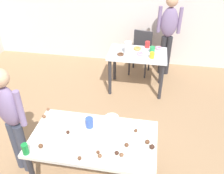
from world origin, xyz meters
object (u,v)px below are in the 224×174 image
mixing_bowl (112,119)px  soda_can (25,149)px  dining_table_near (94,144)px  chair_far_table (141,50)px  dining_table_far (137,59)px  pitcher_far (128,48)px  person_adult_far (168,29)px  person_girl_near (11,116)px

mixing_bowl → soda_can: size_ratio=1.35×
dining_table_near → chair_far_table: bearing=83.6°
dining_table_near → mixing_bowl: (0.15, 0.29, 0.13)m
chair_far_table → soda_can: (-0.93, -3.16, 0.31)m
dining_table_far → pitcher_far: size_ratio=4.83×
dining_table_far → person_adult_far: bearing=52.5°
person_girl_near → person_adult_far: 3.30m
person_girl_near → soda_can: (0.35, -0.38, -0.06)m
person_girl_near → chair_far_table: bearing=65.4°
dining_table_near → person_girl_near: (-0.96, 0.05, 0.22)m
pitcher_far → soda_can: bearing=-106.6°
mixing_bowl → pitcher_far: bearing=91.0°
dining_table_near → mixing_bowl: 0.35m
dining_table_far → pitcher_far: bearing=-166.7°
dining_table_far → person_adult_far: (0.52, 0.68, 0.35)m
dining_table_near → soda_can: size_ratio=11.12×
person_adult_far → mixing_bowl: size_ratio=9.82×
dining_table_near → soda_can: 0.71m
person_adult_far → pitcher_far: (-0.69, -0.72, -0.13)m
person_girl_near → soda_can: bearing=-47.2°
chair_far_table → soda_can: bearing=-106.3°
person_girl_near → person_adult_far: size_ratio=0.90×
chair_far_table → soda_can: 3.31m
dining_table_near → person_adult_far: person_adult_far is taller
chair_far_table → person_girl_near: 3.09m
dining_table_far → chair_far_table: chair_far_table is taller
dining_table_far → person_girl_near: 2.46m
person_girl_near → person_adult_far: bearing=57.5°
dining_table_far → person_girl_near: size_ratio=0.70×
person_girl_near → mixing_bowl: person_girl_near is taller
person_adult_far → dining_table_far: bearing=-127.5°
dining_table_far → soda_can: size_ratio=8.47×
pitcher_far → chair_far_table: bearing=74.5°
pitcher_far → mixing_bowl: bearing=-89.0°
person_adult_far → mixing_bowl: 2.63m
person_girl_near → soda_can: size_ratio=12.03×
chair_far_table → person_girl_near: bearing=-114.6°
dining_table_near → dining_table_far: same height
chair_far_table → person_adult_far: (0.49, -0.01, 0.49)m
mixing_bowl → soda_can: bearing=-140.9°
dining_table_far → chair_far_table: size_ratio=1.19×
chair_far_table → person_adult_far: size_ratio=0.54×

